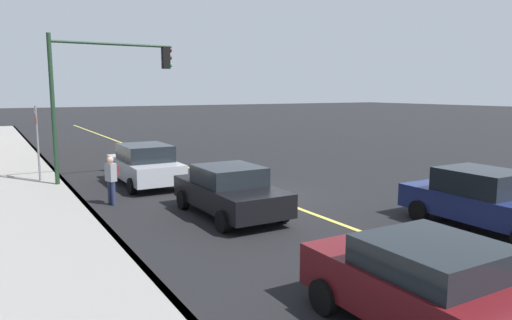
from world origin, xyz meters
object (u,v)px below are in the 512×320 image
(car_silver, at_px, (144,164))
(traffic_light_mast, at_px, (102,82))
(car_black, at_px, (229,191))
(street_sign_post, at_px, (37,139))
(pedestrian_with_backpack, at_px, (112,177))
(car_maroon, at_px, (430,287))
(car_navy, at_px, (486,200))

(car_silver, distance_m, traffic_light_mast, 3.61)
(car_black, relative_size, traffic_light_mast, 0.75)
(car_silver, distance_m, street_sign_post, 4.34)
(traffic_light_mast, bearing_deg, pedestrian_with_backpack, 170.21)
(car_maroon, bearing_deg, car_navy, -62.64)
(street_sign_post, bearing_deg, traffic_light_mast, -115.77)
(car_maroon, relative_size, car_black, 0.93)
(car_silver, relative_size, car_black, 1.04)
(car_black, height_order, traffic_light_mast, traffic_light_mast)
(car_black, distance_m, street_sign_post, 9.22)
(car_maroon, height_order, street_sign_post, street_sign_post)
(traffic_light_mast, relative_size, street_sign_post, 1.86)
(car_silver, height_order, street_sign_post, street_sign_post)
(car_navy, xyz_separation_m, car_black, (4.71, 5.32, -0.04))
(car_silver, relative_size, street_sign_post, 1.45)
(car_black, bearing_deg, car_navy, -131.55)
(car_maroon, height_order, pedestrian_with_backpack, pedestrian_with_backpack)
(car_navy, height_order, street_sign_post, street_sign_post)
(car_black, bearing_deg, car_silver, 8.04)
(car_silver, xyz_separation_m, pedestrian_with_backpack, (-2.69, 1.90, 0.10))
(car_silver, relative_size, traffic_light_mast, 0.78)
(pedestrian_with_backpack, xyz_separation_m, traffic_light_mast, (3.79, -0.65, 3.10))
(car_silver, xyz_separation_m, traffic_light_mast, (1.11, 1.25, 3.20))
(car_navy, relative_size, pedestrian_with_backpack, 2.90)
(pedestrian_with_backpack, bearing_deg, street_sign_post, 18.90)
(car_silver, height_order, car_black, car_silver)
(traffic_light_mast, bearing_deg, car_silver, -131.64)
(car_navy, bearing_deg, street_sign_post, 37.35)
(car_black, bearing_deg, traffic_light_mast, 16.66)
(car_navy, distance_m, car_black, 7.11)
(car_maroon, xyz_separation_m, street_sign_post, (15.77, 3.88, 1.06))
(car_black, relative_size, pedestrian_with_backpack, 2.73)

